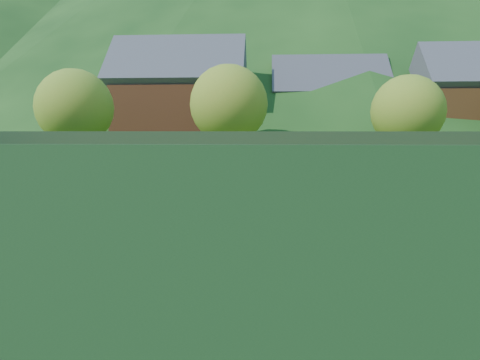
# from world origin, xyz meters

# --- Properties ---
(ground) EXTENTS (400.00, 400.00, 0.00)m
(ground) POSITION_xyz_m (0.00, 0.00, 0.00)
(ground) COLOR #30531A
(ground) RESTS_ON ground
(clay_court) EXTENTS (40.00, 24.00, 0.02)m
(clay_court) POSITION_xyz_m (0.00, 0.00, 0.01)
(clay_court) COLOR #B9441E
(clay_court) RESTS_ON ground
(mountain_far_left) EXTENTS (260.00, 260.00, 100.00)m
(mountain_far_left) POSITION_xyz_m (-90.00, 150.00, 50.00)
(mountain_far_left) COLOR black
(mountain_far_left) RESTS_ON ground
(coach) EXTENTS (0.78, 0.64, 1.84)m
(coach) POSITION_xyz_m (-2.65, -1.99, 0.94)
(coach) COLOR #1B4FB3
(coach) RESTS_ON clay_court
(student_a) EXTENTS (0.72, 0.60, 1.36)m
(student_a) POSITION_xyz_m (2.47, 2.20, 0.70)
(student_a) COLOR #D25912
(student_a) RESTS_ON clay_court
(student_b) EXTENTS (0.82, 0.56, 1.30)m
(student_b) POSITION_xyz_m (4.82, 3.28, 0.67)
(student_b) COLOR orange
(student_b) RESTS_ON clay_court
(student_c) EXTENTS (0.85, 0.65, 1.57)m
(student_c) POSITION_xyz_m (6.17, 2.49, 0.80)
(student_c) COLOR orange
(student_c) RESTS_ON clay_court
(student_d) EXTENTS (0.97, 0.80, 1.31)m
(student_d) POSITION_xyz_m (7.06, 1.22, 0.68)
(student_d) COLOR orange
(student_d) RESTS_ON clay_court
(tennis_ball_0) EXTENTS (0.07, 0.07, 0.07)m
(tennis_ball_0) POSITION_xyz_m (0.85, -1.38, 0.05)
(tennis_ball_0) COLOR #C5D423
(tennis_ball_0) RESTS_ON clay_court
(tennis_ball_1) EXTENTS (0.07, 0.07, 0.07)m
(tennis_ball_1) POSITION_xyz_m (-3.16, -5.45, 0.05)
(tennis_ball_1) COLOR #C5D423
(tennis_ball_1) RESTS_ON clay_court
(tennis_ball_2) EXTENTS (0.07, 0.07, 0.07)m
(tennis_ball_2) POSITION_xyz_m (4.22, -3.01, 0.05)
(tennis_ball_2) COLOR #C5D423
(tennis_ball_2) RESTS_ON clay_court
(tennis_ball_3) EXTENTS (0.07, 0.07, 0.07)m
(tennis_ball_3) POSITION_xyz_m (-6.40, -5.16, 0.05)
(tennis_ball_3) COLOR #C5D423
(tennis_ball_3) RESTS_ON clay_court
(tennis_ball_4) EXTENTS (0.07, 0.07, 0.07)m
(tennis_ball_4) POSITION_xyz_m (-5.70, -4.02, 0.05)
(tennis_ball_4) COLOR #C5D423
(tennis_ball_4) RESTS_ON clay_court
(tennis_ball_5) EXTENTS (0.07, 0.07, 0.07)m
(tennis_ball_5) POSITION_xyz_m (-4.49, -9.06, 0.05)
(tennis_ball_5) COLOR #C5D423
(tennis_ball_5) RESTS_ON clay_court
(tennis_ball_6) EXTENTS (0.07, 0.07, 0.07)m
(tennis_ball_6) POSITION_xyz_m (-4.56, -3.57, 0.05)
(tennis_ball_6) COLOR #C5D423
(tennis_ball_6) RESTS_ON clay_court
(tennis_ball_7) EXTENTS (0.07, 0.07, 0.07)m
(tennis_ball_7) POSITION_xyz_m (-5.24, -7.88, 0.05)
(tennis_ball_7) COLOR #C5D423
(tennis_ball_7) RESTS_ON clay_court
(tennis_ball_9) EXTENTS (0.07, 0.07, 0.07)m
(tennis_ball_9) POSITION_xyz_m (2.37, -0.90, 0.05)
(tennis_ball_9) COLOR #C5D423
(tennis_ball_9) RESTS_ON clay_court
(tennis_ball_10) EXTENTS (0.07, 0.07, 0.07)m
(tennis_ball_10) POSITION_xyz_m (-1.38, -7.44, 0.05)
(tennis_ball_10) COLOR #C5D423
(tennis_ball_10) RESTS_ON clay_court
(tennis_ball_14) EXTENTS (0.07, 0.07, 0.07)m
(tennis_ball_14) POSITION_xyz_m (1.70, -8.66, 0.05)
(tennis_ball_14) COLOR #C5D423
(tennis_ball_14) RESTS_ON clay_court
(tennis_ball_18) EXTENTS (0.07, 0.07, 0.07)m
(tennis_ball_18) POSITION_xyz_m (-3.59, -4.46, 0.05)
(tennis_ball_18) COLOR #C5D423
(tennis_ball_18) RESTS_ON clay_court
(tennis_ball_19) EXTENTS (0.07, 0.07, 0.07)m
(tennis_ball_19) POSITION_xyz_m (-5.55, -5.34, 0.05)
(tennis_ball_19) COLOR #C5D423
(tennis_ball_19) RESTS_ON clay_court
(tennis_ball_21) EXTENTS (0.07, 0.07, 0.07)m
(tennis_ball_21) POSITION_xyz_m (-5.68, -2.84, 0.05)
(tennis_ball_21) COLOR #C5D423
(tennis_ball_21) RESTS_ON clay_court
(tennis_ball_23) EXTENTS (0.07, 0.07, 0.07)m
(tennis_ball_23) POSITION_xyz_m (-1.05, -0.98, 0.05)
(tennis_ball_23) COLOR #C5D423
(tennis_ball_23) RESTS_ON clay_court
(tennis_ball_24) EXTENTS (0.07, 0.07, 0.07)m
(tennis_ball_24) POSITION_xyz_m (-1.56, -5.17, 0.05)
(tennis_ball_24) COLOR #C5D423
(tennis_ball_24) RESTS_ON clay_court
(court_lines) EXTENTS (23.83, 11.03, 0.00)m
(court_lines) POSITION_xyz_m (0.00, 0.00, 0.02)
(court_lines) COLOR white
(court_lines) RESTS_ON clay_court
(tennis_net) EXTENTS (0.10, 12.07, 1.10)m
(tennis_net) POSITION_xyz_m (0.00, 0.00, 0.52)
(tennis_net) COLOR black
(tennis_net) RESTS_ON clay_court
(perimeter_fence) EXTENTS (40.40, 24.24, 3.00)m
(perimeter_fence) POSITION_xyz_m (0.00, 0.00, 1.27)
(perimeter_fence) COLOR black
(perimeter_fence) RESTS_ON clay_court
(ball_hopper) EXTENTS (0.57, 0.57, 1.00)m
(ball_hopper) POSITION_xyz_m (-6.47, -3.02, 0.77)
(ball_hopper) COLOR black
(ball_hopper) RESTS_ON clay_court
(chalet_left) EXTENTS (13.80, 9.93, 12.92)m
(chalet_left) POSITION_xyz_m (-10.00, 30.00, 5.65)
(chalet_left) COLOR beige
(chalet_left) RESTS_ON ground
(chalet_mid) EXTENTS (12.65, 8.82, 11.45)m
(chalet_mid) POSITION_xyz_m (6.00, 34.00, 4.99)
(chalet_mid) COLOR beige
(chalet_mid) RESTS_ON ground
(chalet_right) EXTENTS (11.50, 8.82, 11.91)m
(chalet_right) POSITION_xyz_m (20.00, 30.00, 5.26)
(chalet_right) COLOR beige
(chalet_right) RESTS_ON ground
(tree_a) EXTENTS (6.00, 6.00, 7.88)m
(tree_a) POSITION_xyz_m (-16.00, 18.00, 4.87)
(tree_a) COLOR #3C2418
(tree_a) RESTS_ON ground
(tree_b) EXTENTS (6.40, 6.40, 8.40)m
(tree_b) POSITION_xyz_m (-4.00, 20.00, 5.19)
(tree_b) COLOR #402B19
(tree_b) RESTS_ON ground
(tree_c) EXTENTS (5.60, 5.60, 7.35)m
(tree_c) POSITION_xyz_m (10.00, 19.00, 4.54)
(tree_c) COLOR #41271A
(tree_c) RESTS_ON ground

